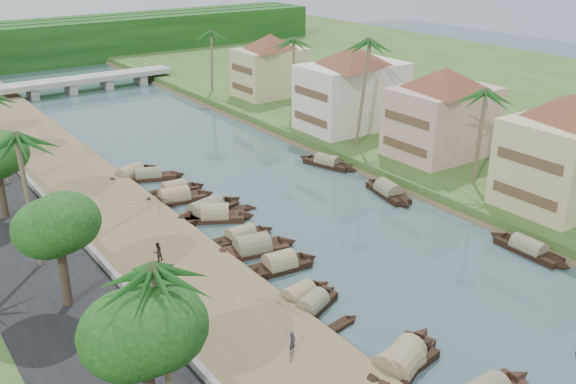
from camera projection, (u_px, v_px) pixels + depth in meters
ground at (396, 260)px, 51.13m from camera, size 220.00×220.00×0.00m
left_bank at (111, 219)px, 57.61m from camera, size 10.00×180.00×0.80m
right_bank at (394, 147)px, 76.18m from camera, size 16.00×180.00×1.20m
road at (11, 240)px, 52.96m from camera, size 8.00×180.00×1.40m
retaining_wall at (62, 220)px, 55.01m from camera, size 0.40×180.00×1.10m
far_right_fill at (575, 103)px, 95.91m from camera, size 60.00×220.00×1.15m
treeline at (38, 44)px, 125.37m from camera, size 120.00×14.00×8.00m
bridge at (88, 80)px, 105.02m from camera, size 28.00×4.00×2.40m
building_near at (571, 148)px, 57.33m from camera, size 14.85×14.85×10.20m
building_mid at (443, 111)px, 70.08m from camera, size 14.11×14.11×9.70m
building_far at (352, 86)px, 80.05m from camera, size 15.59×15.59×10.20m
building_distant at (270, 64)px, 95.93m from camera, size 12.62×12.62×9.20m
sampan_1 at (399, 365)px, 38.14m from camera, size 8.18×3.03×2.36m
sampan_2 at (402, 363)px, 38.31m from camera, size 8.94×5.30×2.35m
sampan_3 at (312, 306)px, 44.17m from camera, size 6.65×3.85×1.85m
sampan_4 at (299, 297)px, 45.22m from camera, size 6.82×2.63×1.94m
sampan_5 at (280, 265)px, 49.56m from camera, size 6.98×2.45×2.19m
sampan_6 at (252, 249)px, 52.14m from camera, size 8.30×3.36×2.40m
sampan_7 at (241, 237)px, 54.18m from camera, size 6.82×1.66×1.86m
sampan_8 at (215, 216)px, 58.16m from camera, size 7.26×5.25×2.28m
sampan_9 at (206, 211)px, 59.11m from camera, size 9.50×4.05×2.34m
sampan_10 at (175, 198)px, 61.95m from camera, size 8.28×2.99×2.24m
sampan_11 at (174, 190)px, 63.89m from camera, size 6.86×1.89×1.99m
sampan_12 at (149, 176)px, 67.58m from camera, size 7.86×4.24×1.92m
sampan_13 at (130, 175)px, 67.78m from camera, size 8.03×4.60×2.20m
sampan_14 at (528, 249)px, 52.09m from camera, size 1.77×8.00×1.97m
sampan_15 at (388, 192)px, 63.55m from camera, size 3.23×8.22×2.17m
sampan_16 at (327, 163)px, 71.48m from camera, size 3.77×7.92×1.95m
canoe_1 at (333, 330)px, 42.08m from camera, size 4.90×1.53×0.78m
canoe_2 at (225, 209)px, 60.30m from camera, size 5.94×3.81×0.91m
palm_1 at (484, 94)px, 60.16m from camera, size 3.20×3.20×10.78m
palm_2 at (362, 44)px, 70.97m from camera, size 3.20×3.20×13.43m
palm_3 at (293, 41)px, 83.22m from camera, size 3.20×3.20×11.74m
palm_4 at (161, 270)px, 29.49m from camera, size 3.20×3.20×10.24m
palm_5 at (20, 139)px, 43.93m from camera, size 3.20×3.20×11.55m
palm_7 at (210, 34)px, 96.82m from camera, size 3.20×3.20×10.59m
tree_1 at (144, 331)px, 30.30m from camera, size 5.13×5.13×7.63m
tree_2 at (57, 226)px, 40.39m from camera, size 4.61×4.61×7.72m
tree_6 at (371, 82)px, 84.55m from camera, size 4.59×4.59×6.63m
person_near at (292, 342)px, 38.38m from camera, size 0.63×0.54×1.46m
person_far at (158, 252)px, 49.08m from camera, size 0.93×0.83×1.58m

